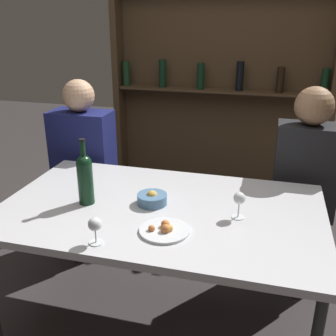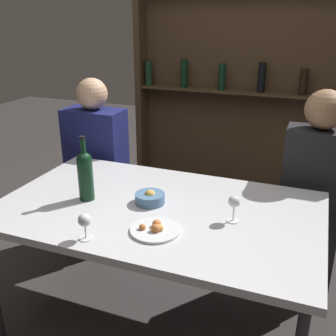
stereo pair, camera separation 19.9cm
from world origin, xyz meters
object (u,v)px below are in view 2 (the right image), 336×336
Objects in this scene: wine_bottle at (85,173)px; snack_bowl at (150,198)px; wine_glass_1 at (85,221)px; food_plate_0 at (155,229)px; seated_person_right at (312,199)px; wine_glass_0 at (234,203)px; seated_person_left at (97,169)px.

wine_bottle reaches higher than snack_bowl.
wine_bottle is 2.85× the size of wine_glass_1.
seated_person_right is (0.63, 0.88, -0.14)m from food_plate_0.
wine_bottle is 2.62× the size of wine_glass_0.
wine_bottle reaches higher than wine_glass_1.
wine_bottle is 0.50m from food_plate_0.
seated_person_left is (-1.12, 0.66, -0.24)m from wine_glass_0.
seated_person_left is (-0.82, 0.88, -0.16)m from food_plate_0.
food_plate_0 is at bearing -46.89° from seated_person_left.
seated_person_right is at bearing 63.44° from wine_glass_0.
snack_bowl is at bearing 13.05° from wine_bottle.
snack_bowl is (0.12, 0.40, -0.05)m from wine_glass_1.
wine_bottle is at bearing -146.76° from seated_person_right.
seated_person_left is (-0.37, 0.71, -0.29)m from wine_bottle.
wine_bottle is 0.85m from seated_person_left.
food_plate_0 is 1.48× the size of snack_bowl.
wine_bottle is 0.27× the size of seated_person_left.
seated_person_left reaches higher than wine_glass_1.
seated_person_left reaches higher than wine_bottle.
seated_person_right is at bearing 33.24° from wine_bottle.
wine_glass_0 reaches higher than snack_bowl.
wine_glass_0 reaches higher than food_plate_0.
seated_person_left is at bearing 149.24° from wine_glass_0.
seated_person_left is at bearing 117.84° from wine_bottle.
seated_person_right is at bearing 0.00° from seated_person_left.
seated_person_left reaches higher than wine_glass_0.
seated_person_left is at bearing 180.00° from seated_person_right.
seated_person_right reaches higher than wine_bottle.
seated_person_right reaches higher than snack_bowl.
wine_glass_1 is at bearing -147.28° from food_plate_0.
wine_glass_1 reaches higher than snack_bowl.
seated_person_right is (1.08, 0.71, -0.27)m from wine_bottle.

